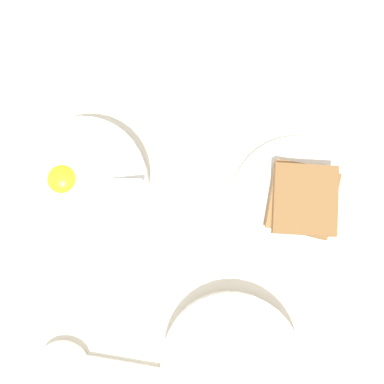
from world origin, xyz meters
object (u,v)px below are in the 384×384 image
(egg_bowl, at_px, (84,182))
(toast_sandwich, at_px, (303,199))
(toast_plate, at_px, (297,202))
(soup_spoon, at_px, (75,360))
(congee_bowl, at_px, (231,362))

(egg_bowl, height_order, toast_sandwich, egg_bowl)
(toast_plate, distance_m, toast_sandwich, 0.03)
(toast_sandwich, distance_m, soup_spoon, 0.37)
(egg_bowl, xyz_separation_m, soup_spoon, (0.21, -0.11, -0.02))
(toast_plate, xyz_separation_m, soup_spoon, (0.06, -0.36, 0.01))
(toast_sandwich, height_order, congee_bowl, toast_sandwich)
(toast_plate, height_order, congee_bowl, congee_bowl)
(soup_spoon, xyz_separation_m, congee_bowl, (0.09, 0.18, 0.01))
(soup_spoon, bearing_deg, congee_bowl, 63.80)
(toast_plate, bearing_deg, soup_spoon, -81.09)
(soup_spoon, bearing_deg, toast_plate, 98.91)
(toast_sandwich, height_order, soup_spoon, toast_sandwich)
(egg_bowl, height_order, soup_spoon, egg_bowl)
(toast_plate, height_order, toast_sandwich, toast_sandwich)
(egg_bowl, relative_size, toast_sandwich, 1.35)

